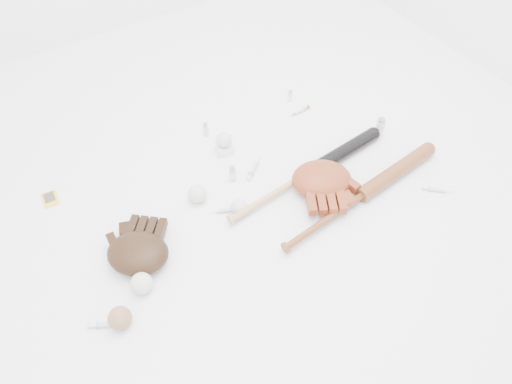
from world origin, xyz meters
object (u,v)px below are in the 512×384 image
bat_dark (307,174)px  bat_wood (362,195)px  glove_dark (138,253)px  pedestal (225,148)px

bat_dark → bat_wood: (0.12, -0.21, 0.00)m
bat_dark → glove_dark: bearing=174.5°
bat_dark → pedestal: 0.39m
bat_wood → pedestal: size_ratio=12.33×
bat_dark → bat_wood: 0.25m
bat_dark → bat_wood: bearing=-65.8°
glove_dark → bat_dark: bearing=40.4°
pedestal → bat_dark: bearing=-56.8°
bat_wood → glove_dark: (-0.89, 0.21, 0.02)m
bat_dark → glove_dark: size_ratio=3.12×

